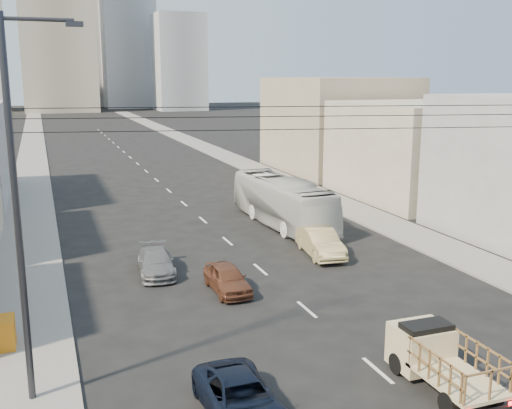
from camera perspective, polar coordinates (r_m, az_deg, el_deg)
ground at (r=20.96m, az=14.47°, el=-17.45°), size 420.00×420.00×0.00m
sidewalk_left at (r=85.47m, az=-20.51°, el=4.58°), size 3.50×180.00×0.12m
sidewalk_right at (r=88.36m, az=-5.06°, el=5.53°), size 3.50×180.00×0.12m
lane_dashes at (r=69.45m, az=-10.83°, el=3.50°), size 0.15×104.00×0.01m
flatbed_pickup at (r=21.45m, az=17.19°, el=-13.61°), size 1.95×4.41×1.90m
navy_pickup at (r=19.09m, az=-1.47°, el=-18.00°), size 2.13×4.57×1.27m
city_bus at (r=41.52m, az=2.53°, el=0.27°), size 3.27×12.07×3.33m
sedan_brown at (r=29.07m, az=-2.77°, el=-7.04°), size 1.63×3.93×1.33m
sedan_tan at (r=34.87m, az=6.14°, el=-3.60°), size 2.23×4.95×1.57m
sedan_grey at (r=31.99m, az=-9.51°, el=-5.43°), size 2.21×4.56×1.28m
streetlamp_left at (r=19.24m, az=-21.58°, el=-0.05°), size 2.36×0.25×12.00m
overhead_wires at (r=19.57m, az=13.39°, el=8.16°), size 23.01×5.02×0.72m
bldg_right_mid at (r=52.79m, az=15.23°, el=4.98°), size 11.00×14.00×8.00m
bldg_right_far at (r=66.58m, az=7.70°, el=7.57°), size 12.00×16.00×10.00m
high_rise_tower at (r=186.03m, az=-18.61°, el=17.68°), size 20.00×20.00×60.00m
midrise_ne at (r=202.14m, az=-12.10°, el=14.70°), size 16.00×16.00×40.00m
midrise_back at (r=215.82m, az=-15.96°, el=14.86°), size 18.00×18.00×44.00m
midrise_east at (r=184.44m, az=-7.33°, el=13.27°), size 14.00×14.00×28.00m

